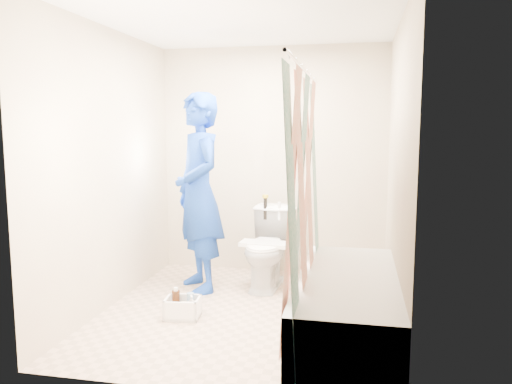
% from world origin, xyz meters
% --- Properties ---
extents(floor, '(2.60, 2.60, 0.00)m').
position_xyz_m(floor, '(0.00, 0.00, 0.00)').
color(floor, tan).
rests_on(floor, ground).
extents(ceiling, '(2.40, 2.60, 0.02)m').
position_xyz_m(ceiling, '(0.00, 0.00, 2.40)').
color(ceiling, white).
rests_on(ceiling, wall_back).
extents(wall_back, '(2.40, 0.02, 2.40)m').
position_xyz_m(wall_back, '(0.00, 1.30, 1.20)').
color(wall_back, beige).
rests_on(wall_back, ground).
extents(wall_front, '(2.40, 0.02, 2.40)m').
position_xyz_m(wall_front, '(0.00, -1.30, 1.20)').
color(wall_front, beige).
rests_on(wall_front, ground).
extents(wall_left, '(0.02, 2.60, 2.40)m').
position_xyz_m(wall_left, '(-1.20, 0.00, 1.20)').
color(wall_left, beige).
rests_on(wall_left, ground).
extents(wall_right, '(0.02, 2.60, 2.40)m').
position_xyz_m(wall_right, '(1.20, 0.00, 1.20)').
color(wall_right, beige).
rests_on(wall_right, ground).
extents(bathtub, '(0.70, 1.75, 0.50)m').
position_xyz_m(bathtub, '(0.85, -0.43, 0.27)').
color(bathtub, white).
rests_on(bathtub, ground).
extents(curtain_rod, '(0.02, 1.90, 0.02)m').
position_xyz_m(curtain_rod, '(0.52, -0.43, 1.95)').
color(curtain_rod, silver).
rests_on(curtain_rod, wall_back).
extents(shower_curtain, '(0.06, 1.75, 1.80)m').
position_xyz_m(shower_curtain, '(0.52, -0.43, 1.02)').
color(shower_curtain, white).
rests_on(shower_curtain, curtain_rod).
extents(toilet, '(0.48, 0.79, 0.77)m').
position_xyz_m(toilet, '(0.06, 0.75, 0.39)').
color(toilet, white).
rests_on(toilet, ground).
extents(tank_lid, '(0.49, 0.24, 0.04)m').
position_xyz_m(tank_lid, '(0.05, 0.63, 0.45)').
color(tank_lid, white).
rests_on(tank_lid, toilet).
extents(tank_internals, '(0.19, 0.06, 0.25)m').
position_xyz_m(tank_internals, '(0.03, 0.96, 0.76)').
color(tank_internals, black).
rests_on(tank_internals, toilet).
extents(plumber, '(0.78, 0.82, 1.89)m').
position_xyz_m(plumber, '(-0.58, 0.54, 0.94)').
color(plumber, navy).
rests_on(plumber, ground).
extents(cleaning_caddy, '(0.30, 0.25, 0.21)m').
position_xyz_m(cleaning_caddy, '(-0.48, -0.21, 0.08)').
color(cleaning_caddy, white).
rests_on(cleaning_caddy, ground).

